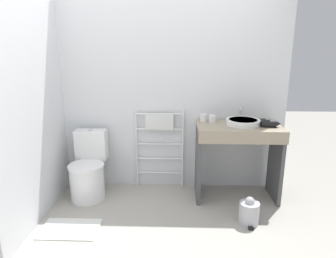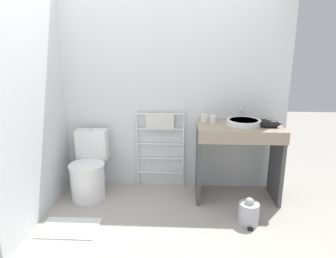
# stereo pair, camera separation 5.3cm
# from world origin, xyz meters

# --- Properties ---
(ground_plane) EXTENTS (12.00, 12.00, 0.00)m
(ground_plane) POSITION_xyz_m (0.00, 0.00, 0.00)
(ground_plane) COLOR #A8A399
(wall_back) EXTENTS (2.80, 0.12, 2.57)m
(wall_back) POSITION_xyz_m (0.00, 1.30, 1.29)
(wall_back) COLOR silver
(wall_back) RESTS_ON ground_plane
(wall_side) EXTENTS (0.12, 1.86, 2.57)m
(wall_side) POSITION_xyz_m (-1.34, 0.62, 1.29)
(wall_side) COLOR silver
(wall_side) RESTS_ON ground_plane
(toilet) EXTENTS (0.40, 0.55, 0.77)m
(toilet) POSITION_xyz_m (-0.93, 0.90, 0.31)
(toilet) COLOR white
(toilet) RESTS_ON ground_plane
(towel_radiator) EXTENTS (0.60, 0.06, 0.98)m
(towel_radiator) POSITION_xyz_m (-0.11, 1.20, 0.69)
(towel_radiator) COLOR white
(towel_radiator) RESTS_ON ground_plane
(vanity_counter) EXTENTS (0.93, 0.55, 0.87)m
(vanity_counter) POSITION_xyz_m (0.79, 0.93, 0.59)
(vanity_counter) COLOR gray
(vanity_counter) RESTS_ON ground_plane
(sink_basin) EXTENTS (0.38, 0.38, 0.06)m
(sink_basin) POSITION_xyz_m (0.84, 0.98, 0.91)
(sink_basin) COLOR white
(sink_basin) RESTS_ON vanity_counter
(faucet) EXTENTS (0.02, 0.10, 0.16)m
(faucet) POSITION_xyz_m (0.84, 1.17, 0.97)
(faucet) COLOR silver
(faucet) RESTS_ON vanity_counter
(cup_near_wall) EXTENTS (0.08, 0.08, 0.09)m
(cup_near_wall) POSITION_xyz_m (0.41, 1.11, 0.92)
(cup_near_wall) COLOR white
(cup_near_wall) RESTS_ON vanity_counter
(cup_near_edge) EXTENTS (0.08, 0.08, 0.08)m
(cup_near_edge) POSITION_xyz_m (0.51, 1.08, 0.92)
(cup_near_edge) COLOR white
(cup_near_edge) RESTS_ON vanity_counter
(hair_dryer) EXTENTS (0.21, 0.16, 0.08)m
(hair_dryer) POSITION_xyz_m (1.11, 0.89, 0.91)
(hair_dryer) COLOR black
(hair_dryer) RESTS_ON vanity_counter
(trash_bin) EXTENTS (0.20, 0.23, 0.29)m
(trash_bin) POSITION_xyz_m (0.83, 0.39, 0.12)
(trash_bin) COLOR #B7B7BC
(trash_bin) RESTS_ON ground_plane
(bath_mat) EXTENTS (0.56, 0.36, 0.01)m
(bath_mat) POSITION_xyz_m (-0.93, 0.21, 0.01)
(bath_mat) COLOR silver
(bath_mat) RESTS_ON ground_plane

